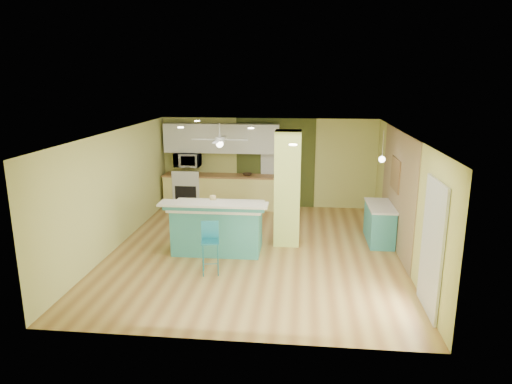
% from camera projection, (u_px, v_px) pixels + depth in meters
% --- Properties ---
extents(floor, '(6.00, 7.00, 0.01)m').
position_uv_depth(floor, '(255.00, 250.00, 9.75)').
color(floor, olive).
rests_on(floor, ground).
extents(ceiling, '(6.00, 7.00, 0.01)m').
position_uv_depth(ceiling, '(255.00, 133.00, 9.14)').
color(ceiling, white).
rests_on(ceiling, wall_back).
extents(wall_back, '(6.00, 0.01, 2.50)m').
position_uv_depth(wall_back, '(268.00, 163.00, 12.82)').
color(wall_back, '#C1C268').
rests_on(wall_back, floor).
extents(wall_front, '(6.00, 0.01, 2.50)m').
position_uv_depth(wall_front, '(227.00, 257.00, 6.06)').
color(wall_front, '#C1C268').
rests_on(wall_front, floor).
extents(wall_left, '(0.01, 7.00, 2.50)m').
position_uv_depth(wall_left, '(116.00, 190.00, 9.75)').
color(wall_left, '#C1C268').
rests_on(wall_left, floor).
extents(wall_right, '(0.01, 7.00, 2.50)m').
position_uv_depth(wall_right, '(404.00, 197.00, 9.14)').
color(wall_right, '#C1C268').
rests_on(wall_right, floor).
extents(wood_panel, '(0.02, 3.40, 2.50)m').
position_uv_depth(wood_panel, '(397.00, 190.00, 9.72)').
color(wood_panel, '#816849').
rests_on(wood_panel, floor).
extents(olive_accent, '(2.20, 0.02, 2.50)m').
position_uv_depth(olive_accent, '(276.00, 163.00, 12.79)').
color(olive_accent, '#3F461C').
rests_on(olive_accent, floor).
extents(interior_door, '(0.82, 0.05, 2.00)m').
position_uv_depth(interior_door, '(275.00, 172.00, 12.82)').
color(interior_door, silver).
rests_on(interior_door, floor).
extents(french_door, '(0.04, 1.08, 2.10)m').
position_uv_depth(french_door, '(432.00, 248.00, 6.97)').
color(french_door, silver).
rests_on(french_door, floor).
extents(column, '(0.55, 0.55, 2.50)m').
position_uv_depth(column, '(287.00, 188.00, 9.86)').
color(column, '#C2D663').
rests_on(column, floor).
extents(kitchen_run, '(3.25, 0.63, 0.94)m').
position_uv_depth(kitchen_run, '(222.00, 191.00, 12.85)').
color(kitchen_run, '#EADE7A').
rests_on(kitchen_run, floor).
extents(stove, '(0.76, 0.66, 1.08)m').
position_uv_depth(stove, '(189.00, 191.00, 12.94)').
color(stove, silver).
rests_on(stove, floor).
extents(upper_cabinets, '(3.20, 0.34, 0.80)m').
position_uv_depth(upper_cabinets, '(221.00, 138.00, 12.61)').
color(upper_cabinets, silver).
rests_on(upper_cabinets, wall_back).
extents(microwave, '(0.70, 0.48, 0.39)m').
position_uv_depth(microwave, '(187.00, 160.00, 12.74)').
color(microwave, white).
rests_on(microwave, wall_back).
extents(ceiling_fan, '(1.41, 1.41, 0.61)m').
position_uv_depth(ceiling_fan, '(220.00, 140.00, 11.28)').
color(ceiling_fan, white).
rests_on(ceiling_fan, ceiling).
extents(pendant_lamp, '(0.14, 0.14, 0.69)m').
position_uv_depth(pendant_lamp, '(382.00, 159.00, 9.74)').
color(pendant_lamp, silver).
rests_on(pendant_lamp, ceiling).
extents(wall_decor, '(0.03, 0.90, 0.70)m').
position_uv_depth(wall_decor, '(395.00, 174.00, 9.84)').
color(wall_decor, brown).
rests_on(wall_decor, wood_panel).
extents(peninsula, '(2.18, 1.17, 1.16)m').
position_uv_depth(peninsula, '(217.00, 227.00, 9.56)').
color(peninsula, teal).
rests_on(peninsula, floor).
extents(bar_stool, '(0.38, 0.38, 0.99)m').
position_uv_depth(bar_stool, '(210.00, 239.00, 8.48)').
color(bar_stool, '#1C6F7F').
rests_on(bar_stool, floor).
extents(side_counter, '(0.56, 1.31, 0.84)m').
position_uv_depth(side_counter, '(379.00, 223.00, 10.17)').
color(side_counter, teal).
rests_on(side_counter, floor).
extents(fruit_bowl, '(0.29, 0.29, 0.07)m').
position_uv_depth(fruit_bowl, '(247.00, 174.00, 12.63)').
color(fruit_bowl, '#322214').
rests_on(fruit_bowl, kitchen_run).
extents(canister, '(0.13, 0.13, 0.15)m').
position_uv_depth(canister, '(213.00, 199.00, 9.64)').
color(canister, yellow).
rests_on(canister, peninsula).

